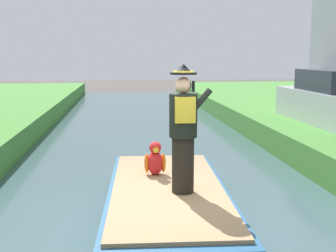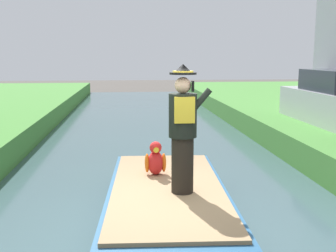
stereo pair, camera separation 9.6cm
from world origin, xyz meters
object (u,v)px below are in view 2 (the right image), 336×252
boat (167,205)px  parrot_plush (156,160)px  person_pirate (183,130)px  parked_car_silver (335,101)px

boat → parrot_plush: size_ratio=7.52×
person_pirate → boat: bearing=128.1°
boat → parked_car_silver: size_ratio=1.07×
person_pirate → parrot_plush: person_pirate is taller
boat → parrot_plush: (-0.14, 0.62, 0.55)m
person_pirate → parked_car_silver: bearing=53.0°
boat → person_pirate: 1.29m
parked_car_silver → boat: bearing=-135.8°
person_pirate → parrot_plush: (-0.33, 0.93, -0.68)m
boat → person_pirate: size_ratio=2.32×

